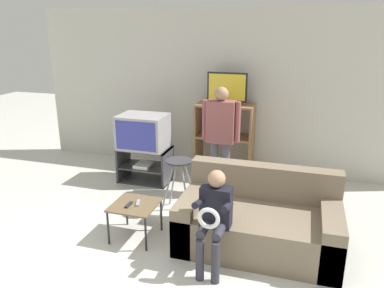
# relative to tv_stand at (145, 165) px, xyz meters

# --- Properties ---
(wall_back) EXTENTS (6.40, 0.06, 2.60)m
(wall_back) POSITION_rel_tv_stand_xyz_m (1.00, 0.94, 1.04)
(wall_back) COLOR beige
(wall_back) RESTS_ON ground_plane
(tv_stand) EXTENTS (0.78, 0.47, 0.53)m
(tv_stand) POSITION_rel_tv_stand_xyz_m (0.00, 0.00, 0.00)
(tv_stand) COLOR #38383D
(tv_stand) RESTS_ON ground_plane
(television_main) EXTENTS (0.70, 0.54, 0.51)m
(television_main) POSITION_rel_tv_stand_xyz_m (-0.02, 0.01, 0.53)
(television_main) COLOR #9E9EA3
(television_main) RESTS_ON tv_stand
(media_shelf) EXTENTS (0.89, 0.47, 1.16)m
(media_shelf) POSITION_rel_tv_stand_xyz_m (1.10, 0.63, 0.33)
(media_shelf) COLOR #8E6642
(media_shelf) RESTS_ON ground_plane
(television_flat) EXTENTS (0.61, 0.20, 0.48)m
(television_flat) POSITION_rel_tv_stand_xyz_m (1.12, 0.63, 1.12)
(television_flat) COLOR black
(television_flat) RESTS_ON media_shelf
(folding_stool) EXTENTS (0.42, 0.37, 0.72)m
(folding_stool) POSITION_rel_tv_stand_xyz_m (0.84, -0.83, 0.30)
(folding_stool) COLOR #99999E
(folding_stool) RESTS_ON ground_plane
(snack_table) EXTENTS (0.49, 0.49, 0.41)m
(snack_table) POSITION_rel_tv_stand_xyz_m (0.56, -1.55, 0.11)
(snack_table) COLOR brown
(snack_table) RESTS_ON ground_plane
(remote_control_black) EXTENTS (0.04, 0.14, 0.02)m
(remote_control_black) POSITION_rel_tv_stand_xyz_m (0.52, -1.60, 0.16)
(remote_control_black) COLOR #232328
(remote_control_black) RESTS_ON snack_table
(remote_control_white) EXTENTS (0.08, 0.15, 0.02)m
(remote_control_white) POSITION_rel_tv_stand_xyz_m (0.60, -1.53, 0.16)
(remote_control_white) COLOR gray
(remote_control_white) RESTS_ON snack_table
(couch) EXTENTS (1.67, 0.95, 0.81)m
(couch) POSITION_rel_tv_stand_xyz_m (1.91, -1.29, 0.01)
(couch) COLOR #756651
(couch) RESTS_ON ground_plane
(person_standing_adult) EXTENTS (0.53, 0.20, 1.54)m
(person_standing_adult) POSITION_rel_tv_stand_xyz_m (1.20, -0.12, 0.67)
(person_standing_adult) COLOR #4C4C56
(person_standing_adult) RESTS_ON ground_plane
(person_seated_child) EXTENTS (0.33, 0.43, 1.01)m
(person_seated_child) POSITION_rel_tv_stand_xyz_m (1.54, -1.84, 0.33)
(person_seated_child) COLOR #2D2D38
(person_seated_child) RESTS_ON ground_plane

